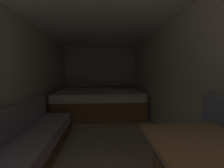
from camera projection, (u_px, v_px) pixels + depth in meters
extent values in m
plane|color=beige|center=(99.00, 138.00, 2.53)|extent=(7.07, 7.07, 0.00)
cube|color=beige|center=(100.00, 76.00, 4.98)|extent=(2.46, 0.05, 2.01)
cube|color=beige|center=(25.00, 81.00, 2.35)|extent=(0.05, 5.07, 2.01)
cube|color=beige|center=(167.00, 80.00, 2.52)|extent=(0.05, 5.07, 2.01)
cube|color=white|center=(98.00, 18.00, 2.35)|extent=(2.46, 5.07, 0.05)
cube|color=olive|center=(100.00, 104.00, 4.09)|extent=(2.24, 1.78, 0.45)
cube|color=white|center=(100.00, 93.00, 4.06)|extent=(2.20, 1.74, 0.19)
ellipsoid|color=white|center=(84.00, 85.00, 4.68)|extent=(0.52, 0.33, 0.16)
ellipsoid|color=white|center=(115.00, 85.00, 4.75)|extent=(0.52, 0.33, 0.16)
cube|color=#AD9EB2|center=(19.00, 155.00, 1.57)|extent=(0.57, 2.61, 0.19)
cube|color=#9E7247|center=(200.00, 141.00, 0.89)|extent=(0.61, 0.57, 0.02)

